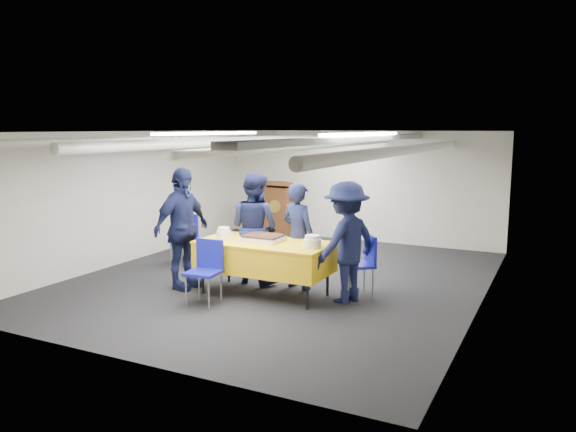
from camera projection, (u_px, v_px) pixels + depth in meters
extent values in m
plane|color=black|center=(281.00, 279.00, 8.85)|extent=(7.00, 7.00, 0.00)
cube|color=beige|center=(357.00, 186.00, 11.75)|extent=(6.00, 0.02, 2.30)
cube|color=beige|center=(132.00, 196.00, 9.98)|extent=(0.02, 7.00, 2.30)
cube|color=beige|center=(484.00, 221.00, 7.35)|extent=(0.02, 7.00, 2.30)
cube|color=silver|center=(281.00, 132.00, 8.49)|extent=(6.00, 7.00, 0.02)
cylinder|color=silver|center=(175.00, 139.00, 9.39)|extent=(0.10, 6.90, 0.10)
cylinder|color=silver|center=(231.00, 142.00, 8.91)|extent=(0.14, 6.90, 0.14)
cylinder|color=silver|center=(317.00, 146.00, 8.26)|extent=(0.10, 6.90, 0.10)
cylinder|color=silver|center=(404.00, 150.00, 7.69)|extent=(0.14, 6.90, 0.14)
cube|color=gray|center=(356.00, 139.00, 7.98)|extent=(0.28, 6.90, 0.08)
cube|color=white|center=(210.00, 133.00, 9.06)|extent=(0.25, 2.60, 0.04)
cube|color=white|center=(363.00, 134.00, 7.92)|extent=(0.25, 2.60, 0.04)
cube|color=#0C591E|center=(276.00, 146.00, 12.45)|extent=(0.30, 0.04, 0.12)
cylinder|color=black|center=(203.00, 281.00, 8.06)|extent=(0.04, 0.04, 0.36)
cylinder|color=black|center=(307.00, 296.00, 7.34)|extent=(0.04, 0.04, 0.36)
cylinder|color=black|center=(229.00, 270.00, 8.68)|extent=(0.04, 0.04, 0.36)
cylinder|color=black|center=(327.00, 283.00, 7.95)|extent=(0.04, 0.04, 0.36)
cube|color=yellow|center=(265.00, 257.00, 7.95)|extent=(1.87, 0.91, 0.39)
cube|color=yellow|center=(264.00, 243.00, 7.92)|extent=(1.89, 0.93, 0.03)
cube|color=white|center=(263.00, 239.00, 7.95)|extent=(0.53, 0.42, 0.06)
cube|color=black|center=(263.00, 236.00, 7.94)|extent=(0.51, 0.40, 0.03)
sphere|color=navy|center=(242.00, 237.00, 7.87)|extent=(0.04, 0.04, 0.04)
sphere|color=navy|center=(256.00, 232.00, 8.21)|extent=(0.04, 0.04, 0.04)
sphere|color=navy|center=(250.00, 237.00, 7.82)|extent=(0.04, 0.04, 0.04)
sphere|color=navy|center=(263.00, 233.00, 8.16)|extent=(0.04, 0.04, 0.04)
sphere|color=navy|center=(257.00, 238.00, 7.77)|extent=(0.04, 0.04, 0.04)
sphere|color=navy|center=(270.00, 234.00, 8.11)|extent=(0.04, 0.04, 0.04)
sphere|color=navy|center=(264.00, 239.00, 7.72)|extent=(0.04, 0.04, 0.04)
sphere|color=navy|center=(277.00, 234.00, 8.06)|extent=(0.04, 0.04, 0.04)
sphere|color=navy|center=(272.00, 240.00, 7.67)|extent=(0.04, 0.04, 0.04)
sphere|color=navy|center=(284.00, 235.00, 8.01)|extent=(0.04, 0.04, 0.04)
sphere|color=navy|center=(245.00, 235.00, 7.97)|extent=(0.04, 0.04, 0.04)
sphere|color=navy|center=(276.00, 239.00, 7.75)|extent=(0.04, 0.04, 0.04)
sphere|color=navy|center=(248.00, 234.00, 8.05)|extent=(0.04, 0.04, 0.04)
sphere|color=navy|center=(279.00, 237.00, 7.83)|extent=(0.04, 0.04, 0.04)
sphere|color=navy|center=(251.00, 233.00, 8.14)|extent=(0.04, 0.04, 0.04)
sphere|color=navy|center=(282.00, 236.00, 7.91)|extent=(0.04, 0.04, 0.04)
cylinder|color=white|center=(224.00, 235.00, 8.14)|extent=(0.21, 0.21, 0.11)
cylinder|color=white|center=(224.00, 229.00, 8.13)|extent=(0.17, 0.17, 0.05)
cylinder|color=white|center=(312.00, 243.00, 7.53)|extent=(0.24, 0.24, 0.12)
cylinder|color=white|center=(312.00, 237.00, 7.51)|extent=(0.19, 0.19, 0.05)
cube|color=brown|center=(280.00, 212.00, 12.16)|extent=(0.55, 0.45, 1.10)
cube|color=brown|center=(279.00, 185.00, 12.04)|extent=(0.62, 0.53, 0.21)
cylinder|color=gold|center=(275.00, 207.00, 11.93)|extent=(0.28, 0.02, 0.28)
cylinder|color=gray|center=(186.00, 292.00, 7.41)|extent=(0.02, 0.02, 0.43)
cylinder|color=gray|center=(209.00, 294.00, 7.29)|extent=(0.02, 0.02, 0.43)
cylinder|color=gray|center=(199.00, 285.00, 7.73)|extent=(0.02, 0.02, 0.43)
cylinder|color=gray|center=(221.00, 288.00, 7.61)|extent=(0.02, 0.02, 0.43)
cube|color=#131799|center=(203.00, 273.00, 7.47)|extent=(0.46, 0.46, 0.04)
cube|color=#131799|center=(210.00, 254.00, 7.62)|extent=(0.40, 0.08, 0.40)
cylinder|color=gray|center=(342.00, 279.00, 8.06)|extent=(0.02, 0.02, 0.43)
cylinder|color=gray|center=(350.00, 285.00, 7.73)|extent=(0.02, 0.02, 0.43)
cylinder|color=gray|center=(364.00, 277.00, 8.13)|extent=(0.02, 0.02, 0.43)
cylinder|color=gray|center=(373.00, 284.00, 7.81)|extent=(0.02, 0.02, 0.43)
cube|color=#131799|center=(357.00, 265.00, 7.90)|extent=(0.59, 0.59, 0.04)
cube|color=#131799|center=(371.00, 249.00, 7.90)|extent=(0.28, 0.34, 0.40)
cylinder|color=gray|center=(171.00, 255.00, 9.56)|extent=(0.02, 0.02, 0.43)
cylinder|color=gray|center=(190.00, 256.00, 9.49)|extent=(0.02, 0.02, 0.43)
cylinder|color=gray|center=(178.00, 251.00, 9.89)|extent=(0.02, 0.02, 0.43)
cylinder|color=gray|center=(197.00, 251.00, 9.82)|extent=(0.02, 0.02, 0.43)
cube|color=#131799|center=(184.00, 240.00, 9.65)|extent=(0.52, 0.52, 0.04)
cube|color=#131799|center=(187.00, 225.00, 9.80)|extent=(0.40, 0.15, 0.40)
imported|color=black|center=(298.00, 236.00, 8.23)|extent=(0.66, 0.52, 1.58)
imported|color=black|center=(254.00, 228.00, 8.54)|extent=(0.93, 0.78, 1.70)
imported|color=black|center=(182.00, 229.00, 8.22)|extent=(0.56, 1.10, 1.79)
imported|color=black|center=(346.00, 242.00, 7.59)|extent=(0.97, 1.22, 1.65)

